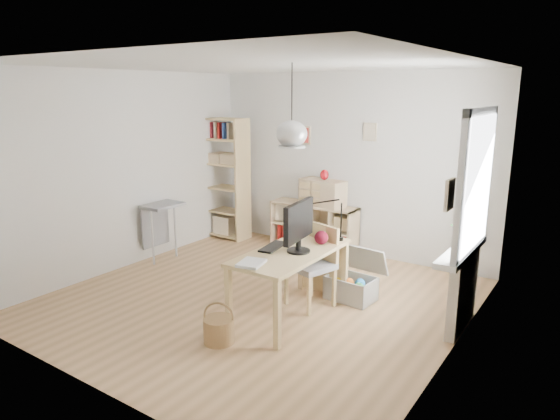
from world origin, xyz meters
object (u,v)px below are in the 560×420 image
Objects in this scene: desk at (291,259)px; chair at (314,261)px; cube_shelf at (314,230)px; monitor at (299,224)px; storage_chest at (354,283)px; drawer_chest at (323,193)px; tall_bookshelf at (224,173)px.

desk is 1.61× the size of chair.
cube_shelf is at bearing 114.61° from desk.
monitor is at bearing 6.46° from desk.
cube_shelf is 1.50× the size of chair.
storage_chest is 0.95× the size of drawer_chest.
chair reaches higher than desk.
desk is at bearing -59.59° from drawer_chest.
tall_bookshelf is at bearing -162.93° from drawer_chest.
tall_bookshelf is at bearing 166.30° from chair.
tall_bookshelf is at bearing 142.99° from desk.
cube_shelf is 0.70× the size of tall_bookshelf.
monitor is at bearing -57.51° from drawer_chest.
cube_shelf is at bearing 109.00° from monitor.
desk is at bearing -65.39° from cube_shelf.
chair reaches higher than cube_shelf.
monitor reaches higher than chair.
chair is 1.41× the size of storage_chest.
drawer_chest reaches higher than cube_shelf.
storage_chest is at bearing -21.00° from tall_bookshelf.
tall_bookshelf is 2.87× the size of drawer_chest.
desk is 0.75× the size of tall_bookshelf.
tall_bookshelf is (-2.59, 1.95, 0.43)m from desk.
drawer_chest reaches higher than storage_chest.
storage_chest is (0.31, 0.41, -0.34)m from chair.
storage_chest is at bearing 69.92° from chair.
desk is at bearing -37.01° from tall_bookshelf.
tall_bookshelf is 3.30m from monitor.
drawer_chest is at bearing 133.62° from chair.
cube_shelf is 2.14m from chair.
monitor reaches higher than cube_shelf.
chair is (0.06, 0.40, -0.13)m from desk.
desk is 2.39× the size of monitor.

